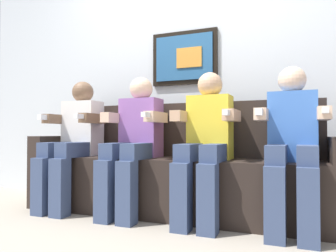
{
  "coord_description": "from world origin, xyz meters",
  "views": [
    {
      "loc": [
        0.95,
        -2.16,
        0.64
      ],
      "look_at": [
        0.0,
        0.15,
        0.7
      ],
      "focal_mm": 35.22,
      "sensor_mm": 36.0,
      "label": 1
    }
  ],
  "objects_px": {
    "couch": "(176,174)",
    "person_leftmost": "(74,138)",
    "person_left_center": "(134,138)",
    "person_rightmost": "(292,139)",
    "person_right_center": "(206,139)"
  },
  "relations": [
    {
      "from": "person_left_center",
      "to": "person_rightmost",
      "type": "height_order",
      "value": "same"
    },
    {
      "from": "couch",
      "to": "person_rightmost",
      "type": "distance_m",
      "value": 0.95
    },
    {
      "from": "person_left_center",
      "to": "person_rightmost",
      "type": "xyz_separation_m",
      "value": [
        1.18,
        -0.0,
        0.0
      ]
    },
    {
      "from": "person_leftmost",
      "to": "person_left_center",
      "type": "distance_m",
      "value": 0.59
    },
    {
      "from": "person_right_center",
      "to": "person_rightmost",
      "type": "height_order",
      "value": "same"
    },
    {
      "from": "couch",
      "to": "person_leftmost",
      "type": "height_order",
      "value": "person_leftmost"
    },
    {
      "from": "couch",
      "to": "person_left_center",
      "type": "relative_size",
      "value": 2.25
    },
    {
      "from": "person_right_center",
      "to": "person_rightmost",
      "type": "bearing_deg",
      "value": -0.05
    },
    {
      "from": "person_leftmost",
      "to": "person_left_center",
      "type": "xyz_separation_m",
      "value": [
        0.59,
        0.0,
        -0.0
      ]
    },
    {
      "from": "person_left_center",
      "to": "person_rightmost",
      "type": "relative_size",
      "value": 1.0
    },
    {
      "from": "couch",
      "to": "person_leftmost",
      "type": "relative_size",
      "value": 2.25
    },
    {
      "from": "couch",
      "to": "person_right_center",
      "type": "xyz_separation_m",
      "value": [
        0.29,
        -0.17,
        0.29
      ]
    },
    {
      "from": "person_leftmost",
      "to": "person_rightmost",
      "type": "bearing_deg",
      "value": 0.0
    },
    {
      "from": "couch",
      "to": "person_rightmost",
      "type": "height_order",
      "value": "person_rightmost"
    },
    {
      "from": "person_left_center",
      "to": "person_leftmost",
      "type": "bearing_deg",
      "value": -179.95
    }
  ]
}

